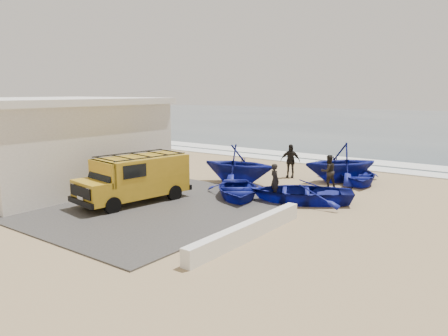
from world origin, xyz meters
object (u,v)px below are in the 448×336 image
Objects in this scene: boat_mid_left at (238,164)px; fisherman_middle at (328,171)px; building at (49,142)px; van at (136,177)px; parapet at (248,231)px; boat_near_left at (237,190)px; boat_far_left at (341,162)px; fisherman_back at (290,161)px; boat_mid_right at (356,176)px; boat_near_right at (301,192)px; fisherman_front at (275,181)px.

fisherman_middle is at bearing -77.97° from boat_mid_left.
van is at bearing 0.53° from building.
boat_near_left is at bearing 128.56° from parapet.
boat_near_left is 6.52m from boat_far_left.
boat_mid_left reaches higher than parapet.
fisherman_middle is 0.88× the size of fisherman_back.
building is 15.51m from boat_mid_right.
parapet is 10.45m from boat_mid_right.
building is at bearing -170.41° from boat_mid_right.
van is at bearing -80.22° from boat_near_right.
boat_mid_left is at bearing -138.32° from boat_near_right.
building is 9.84m from boat_near_left.
fisherman_back is (-3.76, 9.79, 0.63)m from parapet.
boat_mid_left is at bearing 126.86° from parapet.
boat_mid_right is 2.00m from fisherman_middle.
building reaches higher than fisherman_back.
parapet is at bearing 143.18° from fisherman_front.
parapet is at bearing -153.46° from boat_mid_left.
fisherman_back is at bearing -128.48° from boat_far_left.
fisherman_middle is (-1.06, 8.63, 0.53)m from parapet.
building is 2.52× the size of boat_mid_left.
van is 1.28× the size of boat_far_left.
boat_mid_left reaches higher than boat_near_right.
parapet is 6.48m from van.
boat_far_left reaches higher than boat_near_left.
boat_far_left is 2.68m from fisherman_back.
building is 2.56× the size of boat_near_left.
boat_near_right is 1.33m from fisherman_front.
van reaches higher than boat_mid_right.
van is 6.97m from boat_near_right.
boat_far_left reaches higher than fisherman_front.
fisherman_front is (1.27, 1.04, 0.38)m from boat_near_left.
van reaches higher than boat_mid_left.
fisherman_front is 0.84× the size of fisherman_back.
fisherman_back reaches higher than fisherman_middle.
parapet is at bearing -116.45° from boat_mid_right.
building is 1.57× the size of parapet.
fisherman_middle reaches higher than boat_near_right.
fisherman_back is (-2.63, -0.53, -0.11)m from boat_far_left.
van is 2.73× the size of fisherman_back.
fisherman_front is at bearing -137.15° from boat_mid_right.
boat_mid_left is at bearing 39.08° from building.
boat_near_left is 6.92m from boat_mid_right.
building is at bearing -97.41° from boat_near_right.
boat_mid_right is 2.36× the size of fisherman_middle.
building is at bearing 118.75° from boat_mid_left.
boat_near_right is 2.66× the size of fisherman_middle.
boat_mid_right is at bearing 48.68° from boat_far_left.
boat_far_left is at bearing 156.29° from boat_near_right.
boat_near_left reaches higher than parapet.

